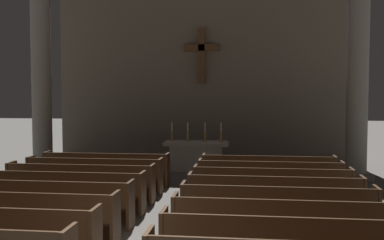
# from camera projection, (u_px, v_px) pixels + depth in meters

# --- Properties ---
(pew_left_row_3) EXTENTS (3.67, 0.50, 0.95)m
(pew_left_row_3) POSITION_uv_depth(u_px,v_px,m) (17.00, 216.00, 8.26)
(pew_left_row_3) COLOR #422B19
(pew_left_row_3) RESTS_ON ground
(pew_left_row_4) EXTENTS (3.67, 0.50, 0.95)m
(pew_left_row_4) POSITION_uv_depth(u_px,v_px,m) (43.00, 202.00, 9.29)
(pew_left_row_4) COLOR #422B19
(pew_left_row_4) RESTS_ON ground
(pew_left_row_5) EXTENTS (3.67, 0.50, 0.95)m
(pew_left_row_5) POSITION_uv_depth(u_px,v_px,m) (63.00, 191.00, 10.33)
(pew_left_row_5) COLOR #422B19
(pew_left_row_5) RESTS_ON ground
(pew_left_row_6) EXTENTS (3.67, 0.50, 0.95)m
(pew_left_row_6) POSITION_uv_depth(u_px,v_px,m) (80.00, 182.00, 11.37)
(pew_left_row_6) COLOR #422B19
(pew_left_row_6) RESTS_ON ground
(pew_left_row_7) EXTENTS (3.67, 0.50, 0.95)m
(pew_left_row_7) POSITION_uv_depth(u_px,v_px,m) (94.00, 175.00, 12.40)
(pew_left_row_7) COLOR #422B19
(pew_left_row_7) RESTS_ON ground
(pew_left_row_8) EXTENTS (3.67, 0.50, 0.95)m
(pew_left_row_8) POSITION_uv_depth(u_px,v_px,m) (106.00, 168.00, 13.44)
(pew_left_row_8) COLOR #422B19
(pew_left_row_8) RESTS_ON ground
(pew_right_row_3) EXTENTS (3.67, 0.50, 0.95)m
(pew_right_row_3) POSITION_uv_depth(u_px,v_px,m) (281.00, 225.00, 7.69)
(pew_right_row_3) COLOR #422B19
(pew_right_row_3) RESTS_ON ground
(pew_right_row_4) EXTENTS (3.67, 0.50, 0.95)m
(pew_right_row_4) POSITION_uv_depth(u_px,v_px,m) (278.00, 209.00, 8.73)
(pew_right_row_4) COLOR #422B19
(pew_right_row_4) RESTS_ON ground
(pew_right_row_5) EXTENTS (3.67, 0.50, 0.95)m
(pew_right_row_5) POSITION_uv_depth(u_px,v_px,m) (274.00, 197.00, 9.77)
(pew_right_row_5) COLOR #422B19
(pew_right_row_5) RESTS_ON ground
(pew_right_row_6) EXTENTS (3.67, 0.50, 0.95)m
(pew_right_row_6) POSITION_uv_depth(u_px,v_px,m) (272.00, 187.00, 10.80)
(pew_right_row_6) COLOR #422B19
(pew_right_row_6) RESTS_ON ground
(pew_right_row_7) EXTENTS (3.67, 0.50, 0.95)m
(pew_right_row_7) POSITION_uv_depth(u_px,v_px,m) (270.00, 179.00, 11.84)
(pew_right_row_7) COLOR #422B19
(pew_right_row_7) RESTS_ON ground
(pew_right_row_8) EXTENTS (3.67, 0.50, 0.95)m
(pew_right_row_8) POSITION_uv_depth(u_px,v_px,m) (268.00, 172.00, 12.88)
(pew_right_row_8) COLOR #422B19
(pew_right_row_8) RESTS_ON ground
(column_left_second) EXTENTS (0.97, 0.97, 6.20)m
(column_left_second) POSITION_uv_depth(u_px,v_px,m) (41.00, 83.00, 15.38)
(column_left_second) COLOR gray
(column_left_second) RESTS_ON ground
(column_right_second) EXTENTS (0.97, 0.97, 6.20)m
(column_right_second) POSITION_uv_depth(u_px,v_px,m) (358.00, 82.00, 14.15)
(column_right_second) COLOR gray
(column_right_second) RESTS_ON ground
(altar) EXTENTS (2.20, 0.90, 1.01)m
(altar) POSITION_uv_depth(u_px,v_px,m) (196.00, 155.00, 15.89)
(altar) COLOR #BCB7AD
(altar) RESTS_ON ground
(candlestick_outer_left) EXTENTS (0.16, 0.16, 0.65)m
(candlestick_outer_left) POSITION_uv_depth(u_px,v_px,m) (172.00, 135.00, 15.95)
(candlestick_outer_left) COLOR #B79338
(candlestick_outer_left) RESTS_ON altar
(candlestick_inner_left) EXTENTS (0.16, 0.16, 0.65)m
(candlestick_inner_left) POSITION_uv_depth(u_px,v_px,m) (188.00, 135.00, 15.89)
(candlestick_inner_left) COLOR #B79338
(candlestick_inner_left) RESTS_ON altar
(candlestick_inner_right) EXTENTS (0.16, 0.16, 0.65)m
(candlestick_inner_right) POSITION_uv_depth(u_px,v_px,m) (205.00, 135.00, 15.82)
(candlestick_inner_right) COLOR #B79338
(candlestick_inner_right) RESTS_ON altar
(candlestick_outer_right) EXTENTS (0.16, 0.16, 0.65)m
(candlestick_outer_right) POSITION_uv_depth(u_px,v_px,m) (221.00, 136.00, 15.75)
(candlestick_outer_right) COLOR #B79338
(candlestick_outer_right) RESTS_ON altar
(apse_with_cross) EXTENTS (11.21, 0.49, 7.40)m
(apse_with_cross) POSITION_uv_depth(u_px,v_px,m) (202.00, 66.00, 17.72)
(apse_with_cross) COLOR #706656
(apse_with_cross) RESTS_ON ground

